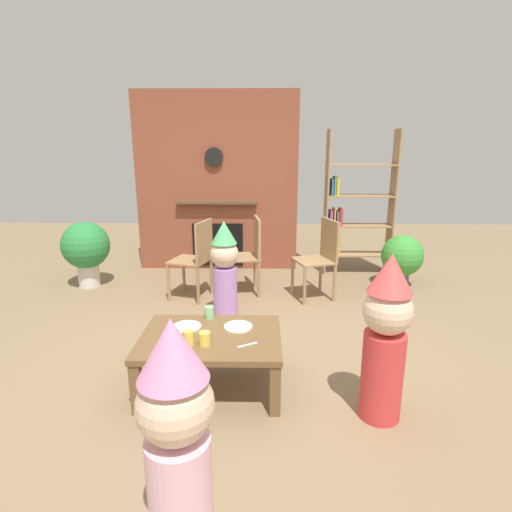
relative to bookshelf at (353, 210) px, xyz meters
name	(u,v)px	position (x,y,z in m)	size (l,w,h in m)	color
ground_plane	(237,356)	(-1.42, -2.40, -0.87)	(12.00, 12.00, 0.00)	#846B4C
brick_fireplace_feature	(217,183)	(-1.83, 0.20, 0.33)	(2.20, 0.28, 2.40)	brown
bookshelf	(353,210)	(0.00, 0.00, 0.00)	(0.90, 0.28, 1.90)	#9E7A51
coffee_table	(211,343)	(-1.57, -2.83, -0.53)	(0.98, 0.72, 0.40)	brown
paper_cup_near_left	(205,339)	(-1.59, -2.97, -0.42)	(0.08, 0.08, 0.09)	#F2CC4C
paper_cup_near_right	(209,312)	(-1.62, -2.54, -0.42)	(0.07, 0.07, 0.10)	#8CD18C
paper_cup_center	(189,338)	(-1.70, -2.97, -0.41)	(0.07, 0.07, 0.10)	#F2CC4C
paper_plate_front	(238,327)	(-1.39, -2.69, -0.46)	(0.21, 0.21, 0.01)	white
paper_plate_rear	(187,327)	(-1.76, -2.70, -0.46)	(0.21, 0.21, 0.01)	white
birthday_cake_slice	(165,336)	(-1.87, -2.91, -0.43)	(0.10, 0.10, 0.08)	#EAC68C
table_fork	(247,345)	(-1.31, -2.97, -0.46)	(0.15, 0.02, 0.01)	silver
child_with_cone_hat	(177,441)	(-1.54, -4.10, -0.29)	(0.30, 0.30, 1.09)	#EAB2C6
child_in_pink	(386,334)	(-0.45, -3.15, -0.29)	(0.30, 0.30, 1.08)	#D13838
child_by_the_chairs	(225,268)	(-1.58, -1.62, -0.34)	(0.28, 0.28, 1.00)	#B27FCC
dining_chair_left	(197,255)	(-1.94, -1.06, -0.35)	(0.50, 0.50, 0.90)	#9E7A51
dining_chair_middle	(249,251)	(-1.36, -0.87, -0.35)	(0.45, 0.45, 0.90)	#9E7A51
dining_chair_right	(321,254)	(-0.54, -0.99, -0.35)	(0.50, 0.50, 0.90)	#9E7A51
potted_plant_tall	(402,257)	(0.50, -0.62, -0.49)	(0.50, 0.50, 0.65)	#4C5660
potted_plant_short	(86,248)	(-3.37, -0.65, -0.38)	(0.57, 0.57, 0.81)	beige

